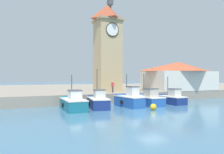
{
  "coord_description": "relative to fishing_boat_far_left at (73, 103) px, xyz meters",
  "views": [
    {
      "loc": [
        -11.97,
        -17.59,
        3.45
      ],
      "look_at": [
        0.47,
        10.62,
        3.5
      ],
      "focal_mm": 35.0,
      "sensor_mm": 36.0,
      "label": 1
    }
  ],
  "objects": [
    {
      "name": "dock_worker_near_tower",
      "position": [
        6.96,
        5.34,
        1.4
      ],
      "size": [
        0.34,
        0.22,
        1.62
      ],
      "color": "#33333D",
      "rests_on": "quay_wharf"
    },
    {
      "name": "fishing_boat_left_outer",
      "position": [
        2.87,
        0.19,
        -0.01
      ],
      "size": [
        2.51,
        4.56,
        4.44
      ],
      "color": "navy",
      "rests_on": "ground"
    },
    {
      "name": "warehouse_right",
      "position": [
        20.03,
        6.81,
        3.0
      ],
      "size": [
        11.58,
        7.15,
        4.78
      ],
      "color": "silver",
      "rests_on": "quay_wharf"
    },
    {
      "name": "fishing_boat_center",
      "position": [
        12.98,
        0.2,
        -0.07
      ],
      "size": [
        2.09,
        4.38,
        3.52
      ],
      "color": "navy",
      "rests_on": "ground"
    },
    {
      "name": "quay_wharf",
      "position": [
        6.44,
        23.48,
        -0.1
      ],
      "size": [
        120.0,
        40.0,
        1.31
      ],
      "primitive_type": "cube",
      "color": "gray",
      "rests_on": "ground"
    },
    {
      "name": "port_crane_near",
      "position": [
        12.15,
        18.93,
        6.52
      ],
      "size": [
        2.0,
        8.6,
        16.73
      ],
      "color": "maroon",
      "rests_on": "quay_wharf"
    },
    {
      "name": "fishing_boat_far_left",
      "position": [
        0.0,
        0.0,
        0.0
      ],
      "size": [
        2.14,
        4.97,
        3.7
      ],
      "color": "#196B7F",
      "rests_on": "ground"
    },
    {
      "name": "ground_plane",
      "position": [
        6.44,
        -5.14,
        -0.75
      ],
      "size": [
        300.0,
        300.0,
        0.0
      ],
      "primitive_type": "plane",
      "color": "teal"
    },
    {
      "name": "clock_tower",
      "position": [
        7.39,
        8.22,
        7.53
      ],
      "size": [
        3.97,
        3.97,
        14.9
      ],
      "color": "tan",
      "rests_on": "quay_wharf"
    },
    {
      "name": "port_crane_far",
      "position": [
        12.1,
        18.27,
        8.5
      ],
      "size": [
        3.52,
        7.71,
        20.83
      ],
      "color": "#353539",
      "rests_on": "quay_wharf"
    },
    {
      "name": "fishing_boat_left_inner",
      "position": [
        6.62,
        -0.21,
        0.07
      ],
      "size": [
        2.28,
        4.26,
        3.82
      ],
      "color": "#2356A8",
      "rests_on": "ground"
    },
    {
      "name": "fishing_boat_mid_left",
      "position": [
        9.45,
        0.41,
        -0.03
      ],
      "size": [
        2.31,
        5.09,
        3.94
      ],
      "color": "#2356A8",
      "rests_on": "ground"
    },
    {
      "name": "mooring_buoy",
      "position": [
        7.71,
        -3.5,
        -0.42
      ],
      "size": [
        0.67,
        0.67,
        0.67
      ],
      "primitive_type": "sphere",
      "color": "gold",
      "rests_on": "ground"
    }
  ]
}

